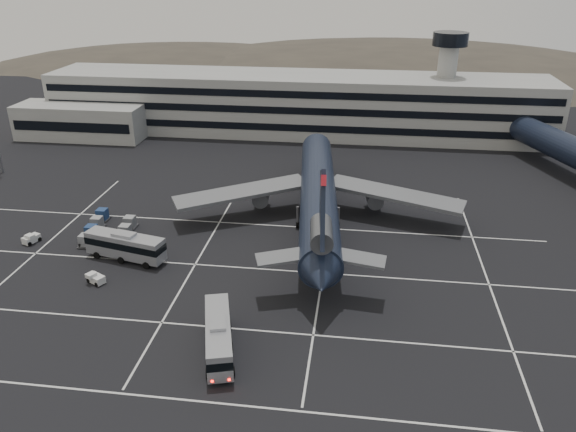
% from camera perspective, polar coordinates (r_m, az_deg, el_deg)
% --- Properties ---
extents(ground, '(260.00, 260.00, 0.00)m').
position_cam_1_polar(ground, '(75.43, -5.87, -6.71)').
color(ground, black).
rests_on(ground, ground).
extents(lane_markings, '(90.00, 55.62, 0.01)m').
position_cam_1_polar(lane_markings, '(75.83, -5.04, -6.48)').
color(lane_markings, silver).
rests_on(lane_markings, ground).
extents(terminal, '(125.00, 26.00, 24.00)m').
position_cam_1_polar(terminal, '(138.71, -0.42, 11.27)').
color(terminal, gray).
rests_on(terminal, ground).
extents(hills, '(352.00, 180.00, 44.00)m').
position_cam_1_polar(hills, '(237.99, 8.16, 12.03)').
color(hills, '#38332B').
rests_on(hills, ground).
extents(trijet_main, '(47.23, 57.69, 18.08)m').
position_cam_1_polar(trijet_main, '(88.80, 3.09, 2.22)').
color(trijet_main, black).
rests_on(trijet_main, ground).
extents(bus_near, '(5.75, 11.94, 4.11)m').
position_cam_1_polar(bus_near, '(62.25, -7.08, -11.87)').
color(bus_near, '#999BA1').
rests_on(bus_near, ground).
extents(bus_far, '(12.19, 5.35, 4.20)m').
position_cam_1_polar(bus_far, '(82.64, -16.20, -2.85)').
color(bus_far, '#999BA1').
rests_on(bus_far, ground).
extents(tug_a, '(2.27, 2.81, 1.58)m').
position_cam_1_polar(tug_a, '(93.14, -24.68, -2.10)').
color(tug_a, silver).
rests_on(tug_a, ground).
extents(tug_b, '(2.78, 2.42, 1.54)m').
position_cam_1_polar(tug_b, '(78.74, -18.88, -6.02)').
color(tug_b, silver).
rests_on(tug_b, ground).
extents(uld_cluster, '(8.96, 11.73, 1.91)m').
position_cam_1_polar(uld_cluster, '(91.59, -17.86, -1.23)').
color(uld_cluster, '#2D2D30').
rests_on(uld_cluster, ground).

